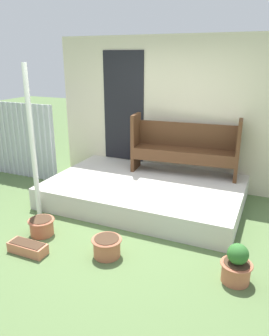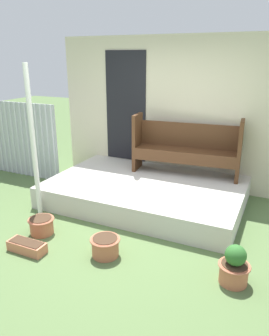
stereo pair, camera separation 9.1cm
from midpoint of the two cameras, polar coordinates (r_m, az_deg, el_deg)
name	(u,v)px [view 1 (the left image)]	position (r m, az deg, el deg)	size (l,w,h in m)	color
ground_plane	(123,230)	(4.56, -2.67, -10.73)	(24.00, 24.00, 0.00)	#516B3D
porch_slab	(145,192)	(5.31, 1.30, -4.17)	(3.02, 1.96, 0.34)	beige
house_wall	(165,112)	(5.92, 4.83, 9.61)	(4.22, 0.08, 2.60)	beige
support_post	(32,144)	(4.81, -17.89, 4.00)	(0.07, 0.07, 2.18)	white
bench	(185,145)	(5.55, 8.28, 3.96)	(1.80, 0.56, 0.98)	#4C2D19
flower_pot_left	(42,226)	(4.58, -16.42, -9.65)	(0.35, 0.35, 0.23)	#B76647
flower_pot_middle	(107,246)	(3.99, -5.51, -13.39)	(0.36, 0.36, 0.24)	#B76647
flower_pot_right	(237,266)	(3.69, 16.65, -15.97)	(0.33, 0.33, 0.44)	#B76647
planter_box_rect	(28,248)	(4.27, -18.69, -13.04)	(0.48, 0.19, 0.13)	#C67251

